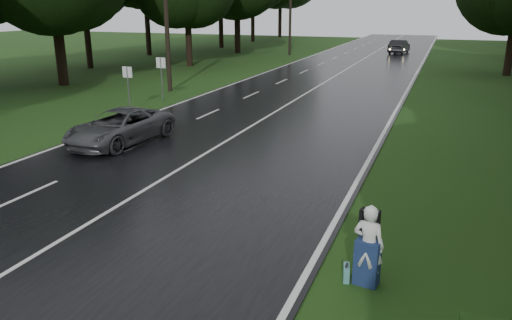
{
  "coord_description": "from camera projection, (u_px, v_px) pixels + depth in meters",
  "views": [
    {
      "loc": [
        8.05,
        -8.21,
        5.32
      ],
      "look_at": [
        3.25,
        4.4,
        1.1
      ],
      "focal_mm": 34.85,
      "sensor_mm": 36.0,
      "label": 1
    }
  ],
  "objects": [
    {
      "name": "grey_car",
      "position": [
        120.0,
        127.0,
        19.66
      ],
      "size": [
        2.7,
        5.03,
        1.34
      ],
      "primitive_type": "imported",
      "rotation": [
        0.0,
        0.0,
        6.18
      ],
      "color": "#444649",
      "rests_on": "road"
    },
    {
      "name": "ground",
      "position": [
        60.0,
        242.0,
        11.64
      ],
      "size": [
        160.0,
        160.0,
        0.0
      ],
      "primitive_type": "plane",
      "color": "#1D3E12",
      "rests_on": "ground"
    },
    {
      "name": "utility_pole_far",
      "position": [
        289.0,
        55.0,
        55.3
      ],
      "size": [
        1.8,
        0.28,
        10.38
      ],
      "primitive_type": null,
      "color": "black",
      "rests_on": "ground"
    },
    {
      "name": "road_sign_a",
      "position": [
        130.0,
        111.0,
        25.97
      ],
      "size": [
        0.56,
        0.1,
        2.32
      ],
      "primitive_type": null,
      "color": "white",
      "rests_on": "ground"
    },
    {
      "name": "tree_left_d",
      "position": [
        64.0,
        85.0,
        34.56
      ],
      "size": [
        8.64,
        8.64,
        13.5
      ],
      "primitive_type": null,
      "color": "black",
      "rests_on": "ground"
    },
    {
      "name": "utility_pole_mid",
      "position": [
        170.0,
        91.0,
        32.05
      ],
      "size": [
        1.8,
        0.28,
        9.67
      ],
      "primitive_type": null,
      "color": "black",
      "rests_on": "ground"
    },
    {
      "name": "road",
      "position": [
        298.0,
        98.0,
        29.47
      ],
      "size": [
        12.0,
        140.0,
        0.04
      ],
      "primitive_type": "cube",
      "color": "black",
      "rests_on": "ground"
    },
    {
      "name": "hitchhiker",
      "position": [
        368.0,
        248.0,
        9.69
      ],
      "size": [
        0.67,
        0.63,
        1.69
      ],
      "color": "silver",
      "rests_on": "ground"
    },
    {
      "name": "tree_left_e",
      "position": [
        190.0,
        66.0,
        45.46
      ],
      "size": [
        8.11,
        8.11,
        12.67
      ],
      "primitive_type": null,
      "color": "black",
      "rests_on": "ground"
    },
    {
      "name": "tree_left_f",
      "position": [
        238.0,
        53.0,
        57.69
      ],
      "size": [
        9.37,
        9.37,
        14.64
      ],
      "primitive_type": null,
      "color": "black",
      "rests_on": "ground"
    },
    {
      "name": "suitcase",
      "position": [
        346.0,
        273.0,
        10.03
      ],
      "size": [
        0.2,
        0.42,
        0.29
      ],
      "primitive_type": "cube",
      "rotation": [
        0.0,
        0.0,
        0.21
      ],
      "color": "teal",
      "rests_on": "ground"
    },
    {
      "name": "lane_center",
      "position": [
        298.0,
        98.0,
        29.47
      ],
      "size": [
        0.12,
        140.0,
        0.01
      ],
      "primitive_type": "cube",
      "color": "silver",
      "rests_on": "road"
    },
    {
      "name": "tree_right_e",
      "position": [
        506.0,
        75.0,
        39.22
      ],
      "size": [
        7.7,
        7.7,
        12.04
      ],
      "primitive_type": null,
      "color": "black",
      "rests_on": "ground"
    },
    {
      "name": "far_car",
      "position": [
        399.0,
        47.0,
        56.51
      ],
      "size": [
        2.1,
        4.72,
        1.51
      ],
      "primitive_type": "imported",
      "rotation": [
        0.0,
        0.0,
        3.03
      ],
      "color": "black",
      "rests_on": "road"
    },
    {
      "name": "road_sign_b",
      "position": [
        163.0,
        101.0,
        28.89
      ],
      "size": [
        0.59,
        0.1,
        2.47
      ],
      "primitive_type": null,
      "color": "white",
      "rests_on": "ground"
    }
  ]
}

